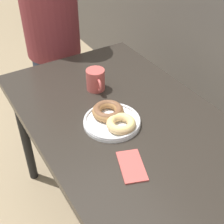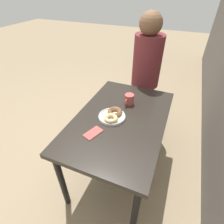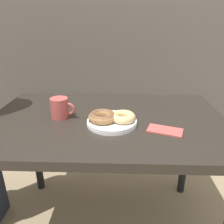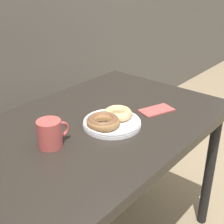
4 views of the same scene
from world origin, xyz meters
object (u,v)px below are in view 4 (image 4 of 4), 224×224
at_px(dining_table, 95,140).
at_px(coffee_mug, 50,133).
at_px(donut_plate, 111,120).
at_px(napkin, 156,110).

xyz_separation_m(dining_table, coffee_mug, (-0.23, -0.00, 0.13)).
relative_size(donut_plate, napkin, 1.51).
relative_size(donut_plate, coffee_mug, 2.06).
bearing_deg(coffee_mug, donut_plate, -13.83).
distance_m(dining_table, donut_plate, 0.13).
xyz_separation_m(dining_table, donut_plate, (0.03, -0.06, 0.10)).
relative_size(dining_table, coffee_mug, 9.56).
distance_m(donut_plate, napkin, 0.24).
height_order(dining_table, coffee_mug, coffee_mug).
distance_m(coffee_mug, napkin, 0.50).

